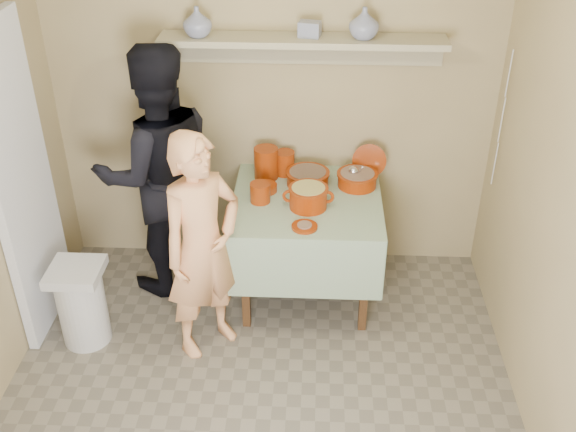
# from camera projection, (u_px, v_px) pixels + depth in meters

# --- Properties ---
(tile_panel) EXTENTS (0.06, 0.70, 2.00)m
(tile_panel) POSITION_uv_depth(u_px,v_px,m) (23.00, 185.00, 4.05)
(tile_panel) COLOR silver
(tile_panel) RESTS_ON ground
(plate_stack_a) EXTENTS (0.16, 0.16, 0.22)m
(plate_stack_a) POSITION_uv_depth(u_px,v_px,m) (266.00, 163.00, 4.58)
(plate_stack_a) COLOR maroon
(plate_stack_a) RESTS_ON serving_table
(plate_stack_b) EXTENTS (0.14, 0.14, 0.17)m
(plate_stack_b) POSITION_uv_depth(u_px,v_px,m) (285.00, 163.00, 4.64)
(plate_stack_b) COLOR maroon
(plate_stack_b) RESTS_ON serving_table
(bowl_stack) EXTENTS (0.13, 0.13, 0.13)m
(bowl_stack) POSITION_uv_depth(u_px,v_px,m) (260.00, 193.00, 4.32)
(bowl_stack) COLOR maroon
(bowl_stack) RESTS_ON serving_table
(empty_bowl) EXTENTS (0.16, 0.16, 0.05)m
(empty_bowl) POSITION_uv_depth(u_px,v_px,m) (265.00, 188.00, 4.46)
(empty_bowl) COLOR maroon
(empty_bowl) RESTS_ON serving_table
(propped_lid) EXTENTS (0.24, 0.09, 0.23)m
(propped_lid) POSITION_uv_depth(u_px,v_px,m) (369.00, 161.00, 4.59)
(propped_lid) COLOR maroon
(propped_lid) RESTS_ON serving_table
(vase_right) EXTENTS (0.20, 0.20, 0.19)m
(vase_right) POSITION_uv_depth(u_px,v_px,m) (364.00, 23.00, 4.10)
(vase_right) COLOR navy
(vase_right) RESTS_ON wall_shelf
(vase_left) EXTENTS (0.25, 0.25, 0.19)m
(vase_left) POSITION_uv_depth(u_px,v_px,m) (197.00, 22.00, 4.14)
(vase_left) COLOR navy
(vase_left) RESTS_ON wall_shelf
(ceramic_box) EXTENTS (0.15, 0.12, 0.09)m
(ceramic_box) POSITION_uv_depth(u_px,v_px,m) (310.00, 29.00, 4.16)
(ceramic_box) COLOR navy
(ceramic_box) RESTS_ON wall_shelf
(person_cook) EXTENTS (0.63, 0.62, 1.46)m
(person_cook) POSITION_uv_depth(u_px,v_px,m) (203.00, 247.00, 3.96)
(person_cook) COLOR #EC9E66
(person_cook) RESTS_ON ground
(person_helper) EXTENTS (1.05, 0.95, 1.75)m
(person_helper) POSITION_uv_depth(u_px,v_px,m) (159.00, 173.00, 4.44)
(person_helper) COLOR black
(person_helper) RESTS_ON ground
(room_shell) EXTENTS (3.04, 3.54, 2.62)m
(room_shell) POSITION_uv_depth(u_px,v_px,m) (245.00, 176.00, 2.87)
(room_shell) COLOR tan
(room_shell) RESTS_ON ground
(serving_table) EXTENTS (0.97, 0.97, 0.76)m
(serving_table) POSITION_uv_depth(u_px,v_px,m) (307.00, 214.00, 4.45)
(serving_table) COLOR #4C2D16
(serving_table) RESTS_ON ground
(cazuela_meat_a) EXTENTS (0.30, 0.30, 0.10)m
(cazuela_meat_a) POSITION_uv_depth(u_px,v_px,m) (308.00, 177.00, 4.52)
(cazuela_meat_a) COLOR #741A02
(cazuela_meat_a) RESTS_ON serving_table
(cazuela_meat_b) EXTENTS (0.28, 0.28, 0.10)m
(cazuela_meat_b) POSITION_uv_depth(u_px,v_px,m) (357.00, 178.00, 4.50)
(cazuela_meat_b) COLOR #741A02
(cazuela_meat_b) RESTS_ON serving_table
(ladle) EXTENTS (0.08, 0.26, 0.19)m
(ladle) POSITION_uv_depth(u_px,v_px,m) (354.00, 171.00, 4.48)
(ladle) COLOR silver
(ladle) RESTS_ON cazuela_meat_b
(cazuela_rice) EXTENTS (0.33, 0.25, 0.14)m
(cazuela_rice) POSITION_uv_depth(u_px,v_px,m) (308.00, 196.00, 4.25)
(cazuela_rice) COLOR #741A02
(cazuela_rice) RESTS_ON serving_table
(front_plate) EXTENTS (0.16, 0.16, 0.03)m
(front_plate) POSITION_uv_depth(u_px,v_px,m) (305.00, 226.00, 4.08)
(front_plate) COLOR maroon
(front_plate) RESTS_ON serving_table
(wall_shelf) EXTENTS (1.80, 0.25, 0.21)m
(wall_shelf) POSITION_uv_depth(u_px,v_px,m) (303.00, 43.00, 4.23)
(wall_shelf) COLOR tan
(wall_shelf) RESTS_ON room_shell
(trash_bin) EXTENTS (0.32, 0.32, 0.56)m
(trash_bin) POSITION_uv_depth(u_px,v_px,m) (82.00, 304.00, 4.22)
(trash_bin) COLOR silver
(trash_bin) RESTS_ON ground
(electrical_cord) EXTENTS (0.01, 0.05, 0.90)m
(electrical_cord) POSITION_uv_depth(u_px,v_px,m) (502.00, 120.00, 4.25)
(electrical_cord) COLOR silver
(electrical_cord) RESTS_ON wall_shelf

